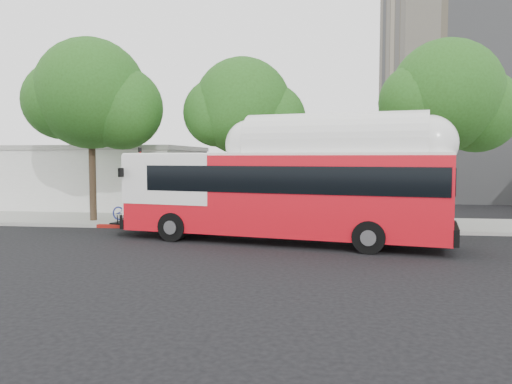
% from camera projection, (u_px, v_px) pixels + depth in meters
% --- Properties ---
extents(ground, '(120.00, 120.00, 0.00)m').
position_uv_depth(ground, '(243.00, 245.00, 19.98)').
color(ground, black).
rests_on(ground, ground).
extents(sidewalk, '(60.00, 5.00, 0.15)m').
position_uv_depth(sidewalk, '(263.00, 222.00, 26.40)').
color(sidewalk, gray).
rests_on(sidewalk, ground).
extents(curb_strip, '(60.00, 0.30, 0.15)m').
position_uv_depth(curb_strip, '(256.00, 229.00, 23.83)').
color(curb_strip, gray).
rests_on(curb_strip, ground).
extents(red_curb_segment, '(10.00, 0.32, 0.16)m').
position_uv_depth(red_curb_segment, '(195.00, 228.00, 24.24)').
color(red_curb_segment, maroon).
rests_on(red_curb_segment, ground).
extents(street_tree_left, '(6.67, 5.80, 9.74)m').
position_uv_depth(street_tree_left, '(100.00, 98.00, 26.18)').
color(street_tree_left, '#2D2116').
rests_on(street_tree_left, ground).
extents(street_tree_mid, '(5.75, 5.00, 8.62)m').
position_uv_depth(street_tree_mid, '(250.00, 111.00, 25.64)').
color(street_tree_mid, '#2D2116').
rests_on(street_tree_mid, ground).
extents(street_tree_right, '(6.21, 5.40, 9.18)m').
position_uv_depth(street_tree_right, '(455.00, 100.00, 24.04)').
color(street_tree_right, '#2D2116').
rests_on(street_tree_right, ground).
extents(low_commercial_bldg, '(16.20, 10.20, 4.25)m').
position_uv_depth(low_commercial_bldg, '(81.00, 176.00, 35.58)').
color(low_commercial_bldg, silver).
rests_on(low_commercial_bldg, ground).
extents(transit_bus, '(14.47, 5.47, 4.21)m').
position_uv_depth(transit_bus, '(283.00, 195.00, 20.45)').
color(transit_bus, red).
rests_on(transit_bus, ground).
extents(signal_pole, '(0.11, 0.38, 3.99)m').
position_uv_depth(signal_pole, '(141.00, 187.00, 24.71)').
color(signal_pole, red).
rests_on(signal_pole, ground).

